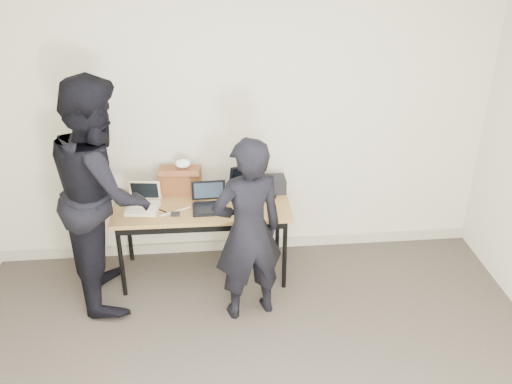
{
  "coord_description": "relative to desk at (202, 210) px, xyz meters",
  "views": [
    {
      "loc": [
        -0.28,
        -2.43,
        3.09
      ],
      "look_at": [
        0.1,
        1.6,
        0.95
      ],
      "focal_mm": 40.0,
      "sensor_mm": 36.0,
      "label": 1
    }
  ],
  "objects": [
    {
      "name": "tissue",
      "position": [
        -0.15,
        0.23,
        0.34
      ],
      "size": [
        0.13,
        0.1,
        0.08
      ],
      "primitive_type": "ellipsoid",
      "rotation": [
        0.0,
        0.0,
        -0.0
      ],
      "color": "white",
      "rests_on": "leather_satchel"
    },
    {
      "name": "laptop_center",
      "position": [
        0.06,
        -0.06,
        0.11
      ],
      "size": [
        0.29,
        0.28,
        0.22
      ],
      "rotation": [
        0.0,
        0.0,
        0.02
      ],
      "color": "black",
      "rests_on": "desk"
    },
    {
      "name": "laptop_beige",
      "position": [
        -0.49,
        -0.02,
        0.1
      ],
      "size": [
        0.3,
        0.29,
        0.22
      ],
      "rotation": [
        0.0,
        0.0,
        -0.13
      ],
      "color": "beige",
      "rests_on": "desk"
    },
    {
      "name": "equipment_box",
      "position": [
        0.63,
        0.19,
        0.12
      ],
      "size": [
        0.23,
        0.19,
        0.13
      ],
      "primitive_type": "cube",
      "rotation": [
        0.0,
        0.0,
        0.02
      ],
      "color": "black",
      "rests_on": "desk"
    },
    {
      "name": "baseboard",
      "position": [
        0.34,
        0.38,
        -0.61
      ],
      "size": [
        4.5,
        0.03,
        0.1
      ],
      "primitive_type": "cube",
      "color": "#A59E89",
      "rests_on": "ground"
    },
    {
      "name": "desk",
      "position": [
        0.0,
        0.0,
        0.0
      ],
      "size": [
        1.51,
        0.67,
        0.72
      ],
      "rotation": [
        0.0,
        0.0,
        -0.01
      ],
      "color": "olive",
      "rests_on": "ground"
    },
    {
      "name": "room",
      "position": [
        0.34,
        -1.86,
        0.69
      ],
      "size": [
        4.6,
        4.6,
        2.8
      ],
      "color": "#3F3730",
      "rests_on": "ground"
    },
    {
      "name": "person_typist",
      "position": [
        0.35,
        -0.56,
        0.12
      ],
      "size": [
        0.64,
        0.51,
        1.55
      ],
      "primitive_type": "imported",
      "rotation": [
        0.0,
        0.0,
        3.41
      ],
      "color": "black",
      "rests_on": "ground"
    },
    {
      "name": "person_observer",
      "position": [
        -0.79,
        -0.16,
        0.3
      ],
      "size": [
        0.88,
        1.05,
        1.93
      ],
      "primitive_type": "imported",
      "rotation": [
        0.0,
        0.0,
        1.74
      ],
      "color": "black",
      "rests_on": "ground"
    },
    {
      "name": "laptop_right",
      "position": [
        0.44,
        0.17,
        0.11
      ],
      "size": [
        0.41,
        0.4,
        0.24
      ],
      "rotation": [
        0.0,
        0.0,
        0.27
      ],
      "color": "black",
      "rests_on": "desk"
    },
    {
      "name": "leather_satchel",
      "position": [
        -0.18,
        0.23,
        0.19
      ],
      "size": [
        0.38,
        0.21,
        0.25
      ],
      "rotation": [
        0.0,
        0.0,
        -0.11
      ],
      "color": "brown",
      "rests_on": "desk"
    },
    {
      "name": "power_brick",
      "position": [
        -0.22,
        -0.17,
        0.07
      ],
      "size": [
        0.07,
        0.05,
        0.03
      ],
      "primitive_type": "cube",
      "rotation": [
        0.0,
        0.0,
        -0.09
      ],
      "color": "black",
      "rests_on": "desk"
    },
    {
      "name": "cables",
      "position": [
        -0.02,
        0.03,
        0.06
      ],
      "size": [
        1.16,
        0.42,
        0.01
      ],
      "rotation": [
        0.0,
        0.0,
        0.02
      ],
      "color": "black",
      "rests_on": "desk"
    }
  ]
}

